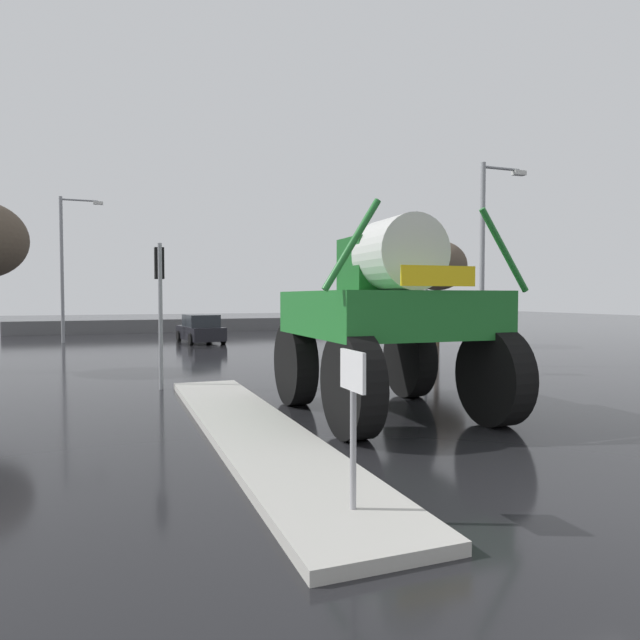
# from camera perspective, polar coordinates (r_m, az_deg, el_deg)

# --- Properties ---
(ground_plane) EXTENTS (120.00, 120.00, 0.00)m
(ground_plane) POSITION_cam_1_polar(r_m,az_deg,el_deg) (23.40, -6.75, -3.70)
(ground_plane) COLOR black
(median_island) EXTENTS (1.64, 10.96, 0.15)m
(median_island) POSITION_cam_1_polar(r_m,az_deg,el_deg) (10.40, -7.00, -10.97)
(median_island) COLOR #B2AFA8
(median_island) RESTS_ON ground
(lane_arrow_sign) EXTENTS (0.07, 0.60, 1.74)m
(lane_arrow_sign) POSITION_cam_1_polar(r_m,az_deg,el_deg) (6.14, 3.38, -8.18)
(lane_arrow_sign) COLOR #99999E
(lane_arrow_sign) RESTS_ON median_island
(oversize_sprayer) EXTENTS (4.20, 5.24, 4.15)m
(oversize_sprayer) POSITION_cam_1_polar(r_m,az_deg,el_deg) (11.72, 6.85, 0.18)
(oversize_sprayer) COLOR black
(oversize_sprayer) RESTS_ON ground
(sedan_ahead) EXTENTS (2.24, 4.27, 1.52)m
(sedan_ahead) POSITION_cam_1_polar(r_m,az_deg,el_deg) (30.67, -12.12, -0.95)
(sedan_ahead) COLOR black
(sedan_ahead) RESTS_ON ground
(traffic_signal_near_left) EXTENTS (0.24, 0.54, 3.89)m
(traffic_signal_near_left) POSITION_cam_1_polar(r_m,az_deg,el_deg) (15.54, -16.07, 3.65)
(traffic_signal_near_left) COLOR gray
(traffic_signal_near_left) RESTS_ON ground
(traffic_signal_near_right) EXTENTS (0.24, 0.54, 4.08)m
(traffic_signal_near_right) POSITION_cam_1_polar(r_m,az_deg,el_deg) (18.09, 10.55, 3.94)
(traffic_signal_near_right) COLOR gray
(traffic_signal_near_right) RESTS_ON ground
(streetlight_near_right) EXTENTS (1.88, 0.24, 7.19)m
(streetlight_near_right) POSITION_cam_1_polar(r_m,az_deg,el_deg) (20.73, 16.59, 6.61)
(streetlight_near_right) COLOR gray
(streetlight_near_right) RESTS_ON ground
(streetlight_far_left) EXTENTS (2.21, 0.24, 7.83)m
(streetlight_far_left) POSITION_cam_1_polar(r_m,az_deg,el_deg) (33.03, -24.58, 5.51)
(streetlight_far_left) COLOR gray
(streetlight_far_left) RESTS_ON ground
(bare_tree_right) EXTENTS (2.90, 2.90, 5.26)m
(bare_tree_right) POSITION_cam_1_polar(r_m,az_deg,el_deg) (28.46, 11.92, 5.42)
(bare_tree_right) COLOR #473828
(bare_tree_right) RESTS_ON ground
(roadside_barrier) EXTENTS (24.21, 0.24, 0.90)m
(roadside_barrier) POSITION_cam_1_polar(r_m,az_deg,el_deg) (40.40, -12.64, -0.54)
(roadside_barrier) COLOR #59595B
(roadside_barrier) RESTS_ON ground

